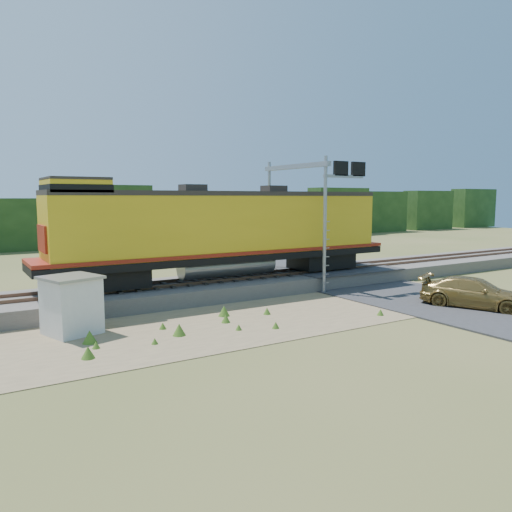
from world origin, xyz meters
TOP-DOWN VIEW (x-y plane):
  - ground at (0.00, 0.00)m, footprint 140.00×140.00m
  - ballast at (0.00, 6.00)m, footprint 70.00×5.00m
  - rails at (0.00, 6.00)m, footprint 70.00×1.54m
  - dirt_shoulder at (-2.00, 0.50)m, footprint 26.00×8.00m
  - road at (7.00, 0.74)m, footprint 7.00×66.00m
  - tree_line_north at (0.00, 38.00)m, footprint 130.00×3.00m
  - weed_clumps at (-3.50, 0.10)m, footprint 15.00×6.20m
  - locomotive at (-1.17, 6.00)m, footprint 20.48×3.12m
  - shed at (-10.07, 1.82)m, footprint 2.44×2.44m
  - signal_gantry at (4.12, 5.32)m, footprint 3.01×6.20m
  - car at (7.52, -3.59)m, footprint 3.91×5.44m

SIDE VIEW (x-z plane):
  - ground at x=0.00m, z-range 0.00..0.00m
  - weed_clumps at x=-3.50m, z-range -0.28..0.28m
  - dirt_shoulder at x=-2.00m, z-range 0.00..0.03m
  - road at x=7.00m, z-range -0.34..0.52m
  - ballast at x=0.00m, z-range 0.00..0.80m
  - car at x=7.52m, z-range 0.00..1.46m
  - rails at x=0.00m, z-range 0.80..0.96m
  - shed at x=-10.07m, z-range 0.01..2.32m
  - tree_line_north at x=0.00m, z-range -0.18..6.32m
  - locomotive at x=-1.17m, z-range 0.93..6.21m
  - signal_gantry at x=4.12m, z-range 1.86..9.45m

